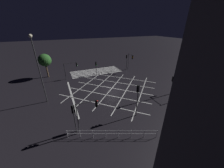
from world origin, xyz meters
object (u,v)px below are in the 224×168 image
at_px(traffic_light_ne_cross, 74,114).
at_px(street_lamp_east, 191,56).
at_px(traffic_light_median_south, 96,66).
at_px(traffic_light_sw_cross, 131,59).
at_px(traffic_light_ne_main, 88,108).
at_px(street_lamp_west, 37,61).
at_px(traffic_light_se_main, 71,67).
at_px(traffic_light_nw_cross, 177,82).
at_px(street_tree_near, 45,60).
at_px(traffic_light_sw_main, 127,59).
at_px(traffic_light_median_north, 138,95).

bearing_deg(traffic_light_ne_cross, street_lamp_east, -83.38).
distance_m(traffic_light_median_south, traffic_light_sw_cross, 9.28).
distance_m(traffic_light_ne_main, street_lamp_east, 18.81).
height_order(traffic_light_ne_cross, street_lamp_west, street_lamp_west).
bearing_deg(traffic_light_ne_main, traffic_light_se_main, 88.81).
bearing_deg(traffic_light_nw_cross, traffic_light_se_main, 45.42).
relative_size(traffic_light_ne_cross, street_lamp_west, 0.38).
distance_m(traffic_light_median_south, street_tree_near, 11.67).
relative_size(traffic_light_se_main, street_lamp_west, 0.38).
distance_m(traffic_light_sw_main, traffic_light_median_south, 8.84).
relative_size(traffic_light_ne_main, street_tree_near, 0.69).
relative_size(traffic_light_ne_main, traffic_light_median_north, 0.83).
xyz_separation_m(traffic_light_ne_main, traffic_light_sw_cross, (-15.31, -15.93, 0.49)).
relative_size(traffic_light_nw_cross, street_tree_near, 0.61).
xyz_separation_m(traffic_light_ne_main, traffic_light_median_north, (-6.37, 0.31, 0.45)).
bearing_deg(traffic_light_nw_cross, traffic_light_ne_cross, 95.85).
bearing_deg(traffic_light_median_north, traffic_light_ne_cross, 90.01).
height_order(traffic_light_median_north, street_lamp_east, street_lamp_east).
relative_size(traffic_light_sw_cross, street_lamp_east, 0.46).
bearing_deg(street_lamp_east, street_lamp_west, -15.31).
bearing_deg(traffic_light_nw_cross, traffic_light_median_north, 100.75).
bearing_deg(traffic_light_se_main, traffic_light_ne_cross, -96.74).
bearing_deg(traffic_light_sw_main, traffic_light_median_south, 3.69).
relative_size(traffic_light_ne_main, traffic_light_ne_cross, 0.98).
bearing_deg(traffic_light_se_main, traffic_light_ne_main, -91.19).
distance_m(traffic_light_nw_cross, traffic_light_ne_cross, 17.51).
distance_m(traffic_light_ne_main, traffic_light_sw_cross, 22.10).
distance_m(traffic_light_median_north, traffic_light_sw_cross, 18.54).
bearing_deg(traffic_light_ne_cross, traffic_light_median_north, -89.99).
relative_size(traffic_light_median_north, traffic_light_ne_cross, 1.18).
bearing_deg(traffic_light_sw_cross, traffic_light_sw_main, -163.68).
relative_size(traffic_light_median_north, street_lamp_west, 0.45).
distance_m(traffic_light_ne_main, traffic_light_nw_cross, 15.83).
bearing_deg(traffic_light_nw_cross, street_tree_near, 47.92).
relative_size(traffic_light_ne_main, street_lamp_west, 0.37).
bearing_deg(traffic_light_sw_cross, traffic_light_ne_cross, -46.25).
xyz_separation_m(traffic_light_median_north, street_lamp_west, (11.30, -8.68, 3.48)).
bearing_deg(traffic_light_ne_main, street_lamp_west, 120.48).
distance_m(traffic_light_ne_main, traffic_light_median_north, 6.39).
height_order(traffic_light_se_main, street_tree_near, street_tree_near).
distance_m(traffic_light_median_south, traffic_light_ne_main, 17.81).
bearing_deg(traffic_light_sw_cross, traffic_light_se_main, -92.77).
bearing_deg(street_tree_near, traffic_light_nw_cross, 137.92).
distance_m(traffic_light_sw_cross, street_lamp_west, 21.88).
distance_m(traffic_light_median_south, street_lamp_west, 14.51).
xyz_separation_m(traffic_light_ne_main, street_tree_near, (4.93, -20.15, 1.24)).
distance_m(street_lamp_east, street_lamp_west, 24.10).
bearing_deg(traffic_light_ne_main, street_tree_near, 103.76).
bearing_deg(traffic_light_ne_main, traffic_light_sw_main, 49.24).
height_order(traffic_light_sw_main, street_tree_near, street_tree_near).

